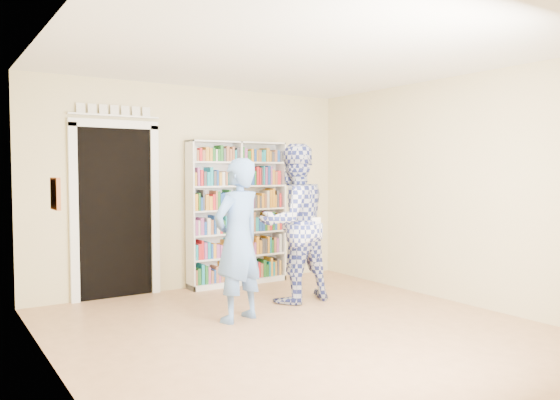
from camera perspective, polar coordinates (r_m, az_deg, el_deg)
name	(u,v)px	position (r m, az deg, el deg)	size (l,w,h in m)	color
floor	(305,332)	(5.49, 2.59, -13.61)	(5.00, 5.00, 0.00)	#A1724E
ceiling	(305,53)	(5.38, 2.66, 15.13)	(5.00, 5.00, 0.00)	white
wall_back	(197,188)	(7.44, -8.72, 1.29)	(4.50, 4.50, 0.00)	beige
wall_left	(58,201)	(4.35, -22.17, -0.14)	(5.00, 5.00, 0.00)	beige
wall_right	(458,190)	(6.83, 18.13, 1.02)	(5.00, 5.00, 0.00)	beige
bookshelf	(237,213)	(7.56, -4.47, -1.32)	(1.44, 0.27, 1.98)	white
doorway	(116,203)	(7.04, -16.81, -0.29)	(1.10, 0.08, 2.43)	black
wall_art	(55,194)	(4.55, -22.42, 0.62)	(0.03, 0.25, 0.25)	brown
man_blue	(238,240)	(5.73, -4.43, -4.19)	(0.62, 0.41, 1.71)	#5983C6
man_plaid	(293,223)	(6.54, 1.41, -2.43)	(0.92, 0.72, 1.90)	navy
paper_sheet	(314,229)	(6.40, 3.53, -3.02)	(0.19, 0.01, 0.27)	white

